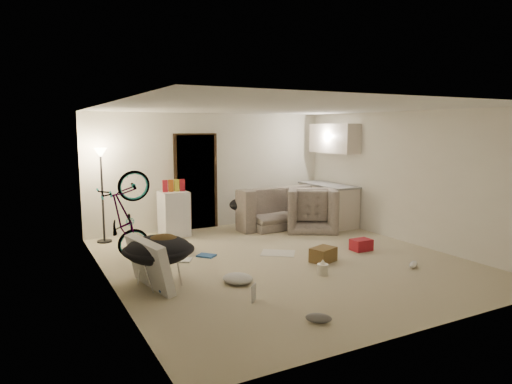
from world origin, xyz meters
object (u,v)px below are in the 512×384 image
mini_fridge (174,214)px  saucer_chair (159,256)px  sofa (279,210)px  bicycle (126,237)px  drink_case_b (361,245)px  floor_lamp (101,175)px  drink_case_a (323,255)px  kitchen_counter (328,205)px  tv_box (150,264)px  armchair (311,213)px  juicer (323,269)px

mini_fridge → saucer_chair: mini_fridge is taller
sofa → saucer_chair: saucer_chair is taller
sofa → bicycle: bearing=15.4°
drink_case_b → floor_lamp: bearing=145.5°
saucer_chair → drink_case_a: size_ratio=2.41×
bicycle → drink_case_b: size_ratio=4.34×
kitchen_counter → tv_box: size_ratio=1.44×
floor_lamp → armchair: size_ratio=1.74×
drink_case_a → juicer: juicer is taller
saucer_chair → tv_box: size_ratio=0.95×
armchair → drink_case_a: bearing=90.4°
drink_case_a → juicer: 0.70m
sofa → tv_box: bearing=33.2°
armchair → drink_case_a: armchair is taller
drink_case_a → juicer: bearing=-146.2°
saucer_chair → drink_case_a: 2.73m
armchair → tv_box: (-4.10, -2.08, 0.01)m
armchair → drink_case_a: size_ratio=2.53×
sofa → drink_case_b: (0.18, -2.59, -0.23)m
armchair → drink_case_b: size_ratio=2.94×
drink_case_b → juicer: (-1.44, -0.81, -0.00)m
tv_box → drink_case_b: (3.88, 0.17, -0.24)m
tv_box → drink_case_a: size_ratio=2.54×
mini_fridge → sofa: bearing=-4.5°
floor_lamp → mini_fridge: (1.37, -0.10, -0.85)m
floor_lamp → drink_case_b: size_ratio=5.13×
mini_fridge → kitchen_counter: bearing=-11.1°
armchair → juicer: bearing=88.9°
kitchen_counter → floor_lamp: bearing=172.3°
sofa → saucer_chair: 4.46m
sofa → bicycle: bicycle is taller
kitchen_counter → drink_case_a: size_ratio=3.65×
sofa → juicer: size_ratio=9.49×
mini_fridge → saucer_chair: size_ratio=0.92×
sofa → kitchen_counter: bearing=152.9°
armchair → mini_fridge: size_ratio=1.14×
drink_case_a → saucer_chair: bearing=157.5°
saucer_chair → juicer: (2.29, -0.71, -0.32)m
sofa → saucer_chair: (-3.55, -2.69, 0.08)m
floor_lamp → drink_case_b: floor_lamp is taller
bicycle → saucer_chair: bicycle is taller
drink_case_a → kitchen_counter: bearing=32.4°
armchair → saucer_chair: saucer_chair is taller
bicycle → mini_fridge: (1.27, 1.37, 0.05)m
kitchen_counter → drink_case_b: size_ratio=4.25×
drink_case_b → juicer: bearing=-150.1°
armchair → drink_case_b: armchair is taller
mini_fridge → drink_case_b: size_ratio=2.57×
bicycle → juicer: (2.44, -2.13, -0.30)m
kitchen_counter → armchair: 0.68m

